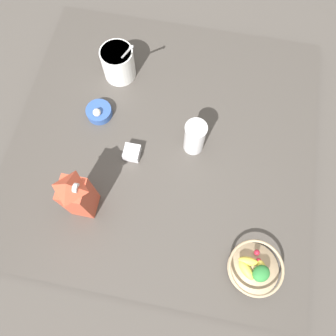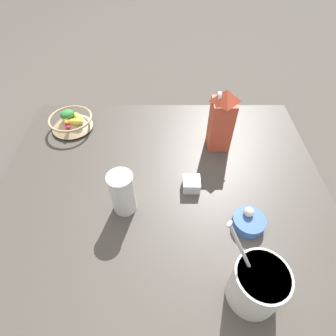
{
  "view_description": "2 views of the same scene",
  "coord_description": "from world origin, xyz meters",
  "px_view_note": "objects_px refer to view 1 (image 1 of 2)",
  "views": [
    {
      "loc": [
        -0.52,
        -0.12,
        1.19
      ],
      "look_at": [
        -0.13,
        -0.04,
        0.11
      ],
      "focal_mm": 35.0,
      "sensor_mm": 36.0,
      "label": 1
    },
    {
      "loc": [
        0.48,
        0.02,
        0.77
      ],
      "look_at": [
        -0.11,
        0.02,
        0.11
      ],
      "focal_mm": 28.0,
      "sensor_mm": 36.0,
      "label": 2
    }
  ],
  "objects_px": {
    "spice_jar": "(132,153)",
    "garlic_bowl": "(99,112)",
    "yogurt_tub": "(118,62)",
    "milk_carton": "(77,195)",
    "fruit_bowl": "(255,268)",
    "drinking_cup": "(195,136)"
  },
  "relations": [
    {
      "from": "milk_carton",
      "to": "garlic_bowl",
      "type": "distance_m",
      "value": 0.38
    },
    {
      "from": "milk_carton",
      "to": "spice_jar",
      "type": "xyz_separation_m",
      "value": [
        0.22,
        -0.12,
        -0.11
      ]
    },
    {
      "from": "fruit_bowl",
      "to": "milk_carton",
      "type": "relative_size",
      "value": 0.72
    },
    {
      "from": "milk_carton",
      "to": "drinking_cup",
      "type": "height_order",
      "value": "milk_carton"
    },
    {
      "from": "drinking_cup",
      "to": "yogurt_tub",
      "type": "bearing_deg",
      "value": 53.15
    },
    {
      "from": "yogurt_tub",
      "to": "garlic_bowl",
      "type": "relative_size",
      "value": 2.57
    },
    {
      "from": "milk_carton",
      "to": "spice_jar",
      "type": "bearing_deg",
      "value": -28.13
    },
    {
      "from": "yogurt_tub",
      "to": "spice_jar",
      "type": "bearing_deg",
      "value": -159.04
    },
    {
      "from": "yogurt_tub",
      "to": "garlic_bowl",
      "type": "height_order",
      "value": "yogurt_tub"
    },
    {
      "from": "spice_jar",
      "to": "garlic_bowl",
      "type": "relative_size",
      "value": 0.59
    },
    {
      "from": "milk_carton",
      "to": "yogurt_tub",
      "type": "bearing_deg",
      "value": 1.52
    },
    {
      "from": "fruit_bowl",
      "to": "drinking_cup",
      "type": "height_order",
      "value": "drinking_cup"
    },
    {
      "from": "drinking_cup",
      "to": "fruit_bowl",
      "type": "bearing_deg",
      "value": -146.66
    },
    {
      "from": "drinking_cup",
      "to": "spice_jar",
      "type": "height_order",
      "value": "drinking_cup"
    },
    {
      "from": "drinking_cup",
      "to": "garlic_bowl",
      "type": "distance_m",
      "value": 0.4
    },
    {
      "from": "drinking_cup",
      "to": "spice_jar",
      "type": "relative_size",
      "value": 2.66
    },
    {
      "from": "milk_carton",
      "to": "fruit_bowl",
      "type": "bearing_deg",
      "value": -99.8
    },
    {
      "from": "spice_jar",
      "to": "garlic_bowl",
      "type": "height_order",
      "value": "garlic_bowl"
    },
    {
      "from": "fruit_bowl",
      "to": "spice_jar",
      "type": "xyz_separation_m",
      "value": [
        0.33,
        0.49,
        -0.02
      ]
    },
    {
      "from": "fruit_bowl",
      "to": "drinking_cup",
      "type": "bearing_deg",
      "value": 33.34
    },
    {
      "from": "milk_carton",
      "to": "yogurt_tub",
      "type": "relative_size",
      "value": 0.98
    },
    {
      "from": "drinking_cup",
      "to": "milk_carton",
      "type": "bearing_deg",
      "value": 132.08
    }
  ]
}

